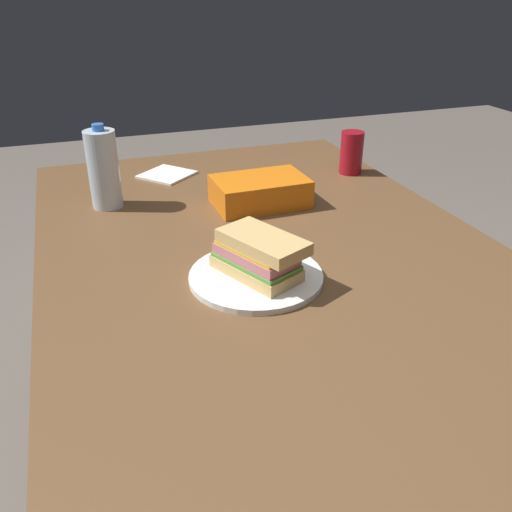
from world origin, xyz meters
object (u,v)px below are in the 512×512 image
(dining_table, at_px, (297,317))
(water_bottle_tall, at_px, (104,169))
(soda_can_red, at_px, (351,153))
(chip_bag, at_px, (260,191))
(paper_plate, at_px, (256,276))
(sandwich, at_px, (258,255))

(dining_table, height_order, water_bottle_tall, water_bottle_tall)
(soda_can_red, xyz_separation_m, chip_bag, (0.14, -0.33, -0.03))
(paper_plate, distance_m, chip_bag, 0.38)
(chip_bag, bearing_deg, soda_can_red, 22.28)
(chip_bag, distance_m, water_bottle_tall, 0.39)
(dining_table, height_order, chip_bag, chip_bag)
(dining_table, bearing_deg, chip_bag, 171.26)
(sandwich, distance_m, soda_can_red, 0.68)
(water_bottle_tall, bearing_deg, soda_can_red, 92.36)
(sandwich, xyz_separation_m, chip_bag, (-0.36, 0.13, -0.02))
(dining_table, height_order, sandwich, sandwich)
(dining_table, relative_size, soda_can_red, 14.53)
(paper_plate, bearing_deg, chip_bag, 159.18)
(dining_table, bearing_deg, sandwich, -112.72)
(sandwich, bearing_deg, dining_table, 67.28)
(dining_table, distance_m, chip_bag, 0.41)
(soda_can_red, relative_size, chip_bag, 0.53)
(paper_plate, height_order, soda_can_red, soda_can_red)
(dining_table, bearing_deg, water_bottle_tall, -148.71)
(sandwich, height_order, water_bottle_tall, water_bottle_tall)
(soda_can_red, distance_m, water_bottle_tall, 0.70)
(chip_bag, xyz_separation_m, water_bottle_tall, (-0.12, -0.37, 0.06))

